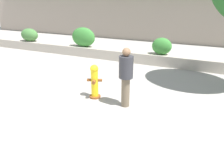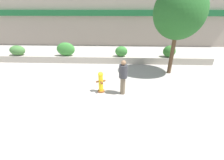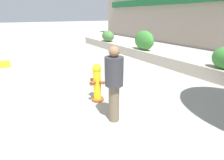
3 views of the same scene
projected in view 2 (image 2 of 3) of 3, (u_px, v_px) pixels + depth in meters
name	position (u px, v px, depth m)	size (l,w,h in m)	color
ground_plane	(70.00, 109.00, 6.33)	(120.00, 120.00, 0.00)	#9E9991
building_facade	(100.00, 6.00, 15.35)	(30.00, 1.36, 8.00)	gray
planter_wall_low	(92.00, 59.00, 11.61)	(18.00, 0.70, 0.50)	#ADA393
hedge_bush_0	(17.00, 50.00, 11.54)	(1.17, 0.70, 0.76)	#427538
hedge_bush_1	(66.00, 49.00, 11.35)	(1.38, 0.58, 1.02)	#387F33
hedge_bush_2	(121.00, 51.00, 11.25)	(0.91, 0.57, 0.78)	#387F33
hedge_bush_3	(169.00, 51.00, 11.10)	(0.92, 0.68, 0.86)	#2D6B28
fire_hydrant	(101.00, 82.00, 7.41)	(0.47, 0.48, 1.08)	brown
street_tree	(179.00, 12.00, 8.26)	(2.87, 2.58, 5.15)	brown
pedestrian	(123.00, 75.00, 7.05)	(0.47, 0.47, 1.73)	brown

